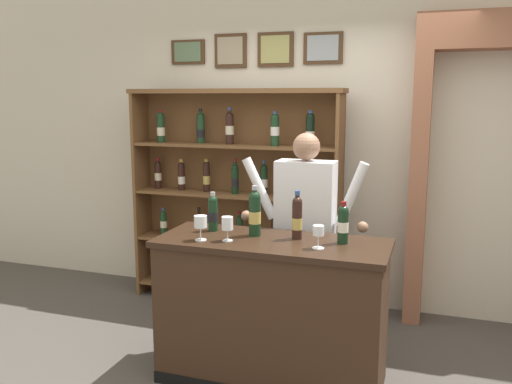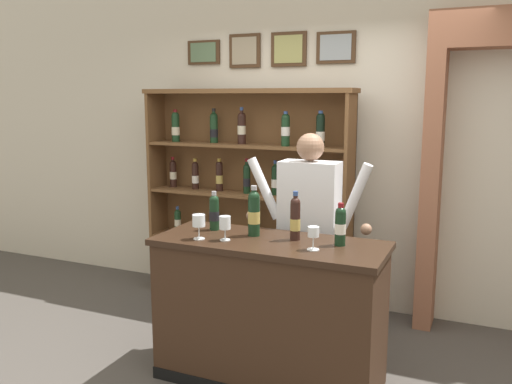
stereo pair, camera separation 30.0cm
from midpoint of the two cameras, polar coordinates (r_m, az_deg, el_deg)
ground_plane at (r=3.84m, az=-1.24°, el=-19.33°), size 14.00×14.00×0.02m
back_wall at (r=4.88m, az=5.17°, el=7.05°), size 12.00×0.19×3.24m
wine_shelf at (r=4.85m, az=-3.90°, el=0.09°), size 1.95×0.32×1.95m
archway_doorway at (r=4.64m, az=22.31°, el=3.70°), size 1.27×0.45×2.51m
tasting_counter at (r=3.61m, az=-0.76°, el=-12.59°), size 1.50×0.60×0.97m
shopkeeper at (r=3.92m, az=3.07°, el=-2.77°), size 0.96×0.22×1.62m
tasting_bottle_chianti at (r=3.70m, az=-6.92°, el=-2.18°), size 0.07×0.07×0.27m
tasting_bottle_riserva at (r=3.54m, az=-2.56°, el=-2.19°), size 0.08×0.08×0.34m
tasting_bottle_rosso at (r=3.46m, az=1.91°, el=-2.71°), size 0.07×0.07×0.32m
tasting_bottle_brunello at (r=3.37m, az=6.73°, el=-3.33°), size 0.07×0.07×0.27m
wine_glass_right at (r=3.43m, az=-5.57°, el=-3.50°), size 0.07×0.07×0.16m
wine_glass_left at (r=3.25m, az=4.02°, el=-4.29°), size 0.07×0.07×0.14m
wine_glass_spare at (r=3.46m, az=-8.40°, el=-3.25°), size 0.08×0.08×0.16m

